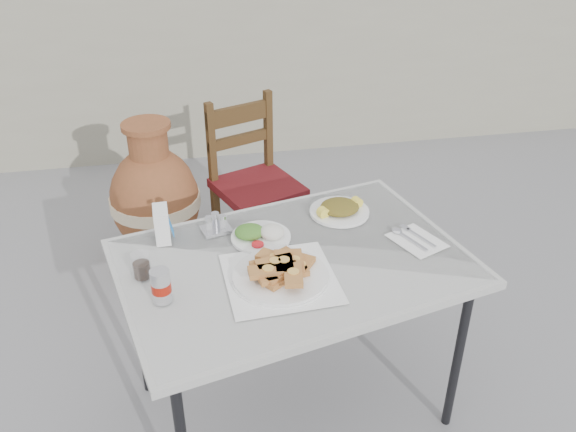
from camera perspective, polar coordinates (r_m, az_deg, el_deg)
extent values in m
plane|color=slate|center=(2.44, -0.09, -18.37)|extent=(80.00, 80.00, 0.00)
cylinder|color=black|center=(2.27, 15.59, -12.69)|extent=(0.03, 0.03, 0.65)
cylinder|color=black|center=(2.38, -13.78, -9.99)|extent=(0.03, 0.03, 0.65)
cylinder|color=black|center=(2.65, 7.46, -4.48)|extent=(0.03, 0.03, 0.65)
cube|color=white|center=(2.03, 0.52, -4.46)|extent=(1.28, 1.01, 0.03)
cube|color=white|center=(2.02, 0.52, -4.09)|extent=(1.24, 0.97, 0.00)
cube|color=white|center=(1.93, -0.72, -5.83)|extent=(0.36, 0.36, 0.00)
cylinder|color=white|center=(1.93, -0.72, -5.62)|extent=(0.30, 0.30, 0.02)
cylinder|color=white|center=(1.93, -0.72, -5.72)|extent=(0.31, 0.31, 0.01)
cylinder|color=white|center=(2.12, -2.55, -1.99)|extent=(0.21, 0.21, 0.01)
ellipsoid|color=silver|center=(2.11, -1.50, -1.51)|extent=(0.09, 0.09, 0.05)
ellipsoid|color=#346B1E|center=(2.12, -3.62, -1.48)|extent=(0.10, 0.10, 0.04)
cylinder|color=red|center=(2.07, -2.85, -2.67)|extent=(0.04, 0.04, 0.01)
cylinder|color=white|center=(2.28, 4.83, 0.41)|extent=(0.22, 0.22, 0.01)
ellipsoid|color=#1B6419|center=(2.27, 4.85, 0.85)|extent=(0.15, 0.13, 0.04)
cylinder|color=yellow|center=(2.23, 3.29, 0.32)|extent=(0.05, 0.04, 0.04)
cylinder|color=yellow|center=(2.30, 6.43, 1.28)|extent=(0.05, 0.04, 0.04)
cylinder|color=silver|center=(1.86, -11.79, -6.41)|extent=(0.06, 0.06, 0.11)
cylinder|color=#AC1A0C|center=(1.86, -11.78, -6.52)|extent=(0.06, 0.06, 0.03)
cylinder|color=silver|center=(1.83, -11.96, -5.13)|extent=(0.05, 0.05, 0.00)
cylinder|color=white|center=(1.97, -13.57, -4.51)|extent=(0.06, 0.06, 0.08)
cylinder|color=black|center=(1.98, -13.51, -4.91)|extent=(0.05, 0.05, 0.05)
cube|color=white|center=(2.14, -11.73, -0.76)|extent=(0.05, 0.10, 0.12)
cube|color=blue|center=(2.14, -10.91, -0.89)|extent=(0.02, 0.05, 0.07)
cube|color=silver|center=(2.18, -6.72, -1.23)|extent=(0.12, 0.10, 0.01)
cylinder|color=white|center=(2.14, -7.40, -0.76)|extent=(0.02, 0.02, 0.06)
cylinder|color=white|center=(2.15, -6.07, -0.64)|extent=(0.02, 0.02, 0.06)
cylinder|color=silver|center=(2.18, -6.81, -0.27)|extent=(0.03, 0.03, 0.05)
cube|color=white|center=(2.16, 11.95, -2.27)|extent=(0.20, 0.22, 0.00)
cube|color=silver|center=(2.14, 11.58, -2.31)|extent=(0.07, 0.13, 0.00)
ellipsoid|color=silver|center=(2.19, 10.14, -1.32)|extent=(0.04, 0.05, 0.01)
cube|color=silver|center=(2.17, 12.34, -1.98)|extent=(0.06, 0.13, 0.00)
cube|color=silver|center=(2.21, 10.90, -1.06)|extent=(0.04, 0.05, 0.00)
cube|color=#3B2610|center=(2.94, -3.90, -3.23)|extent=(0.05, 0.05, 0.40)
cube|color=#3B2610|center=(3.08, 1.32, -1.45)|extent=(0.05, 0.05, 0.40)
cube|color=#3B2610|center=(3.19, -6.69, -0.48)|extent=(0.05, 0.05, 0.40)
cube|color=#3B2610|center=(3.31, -1.74, 1.06)|extent=(0.05, 0.05, 0.40)
cube|color=maroon|center=(3.01, -2.86, 2.63)|extent=(0.49, 0.49, 0.04)
cube|color=#3B2610|center=(2.99, -7.18, 6.45)|extent=(0.05, 0.05, 0.44)
cube|color=#3B2610|center=(3.12, -1.86, 7.79)|extent=(0.05, 0.05, 0.44)
cube|color=#3B2610|center=(3.00, -4.57, 9.47)|extent=(0.34, 0.16, 0.09)
cube|color=#3B2610|center=(3.05, -4.47, 7.14)|extent=(0.34, 0.16, 0.05)
cylinder|color=brown|center=(3.26, -11.69, -3.52)|extent=(0.33, 0.33, 0.08)
ellipsoid|color=brown|center=(3.09, -12.31, 1.44)|extent=(0.44, 0.44, 0.55)
cylinder|color=beige|center=(3.09, -12.31, 1.44)|extent=(0.44, 0.44, 0.06)
cylinder|color=brown|center=(2.96, -12.96, 6.56)|extent=(0.19, 0.19, 0.17)
cylinder|color=brown|center=(2.92, -13.18, 8.24)|extent=(0.23, 0.23, 0.03)
cube|color=gray|center=(4.26, -6.35, 13.69)|extent=(6.00, 0.25, 1.20)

